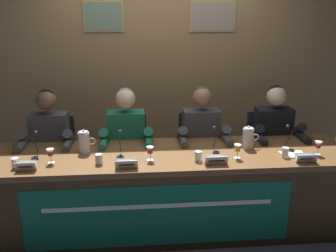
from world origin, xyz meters
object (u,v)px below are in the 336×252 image
nameplate_center_right (216,160)px  chair_far_right (266,155)px  panelist_center_right (202,139)px  water_cup_center_right (198,157)px  chair_center_right (198,157)px  juice_glass_far_right (318,146)px  water_cup_far_left (16,164)px  microphone_far_left (35,150)px  juice_glass_center_left (150,151)px  microphone_far_right (290,143)px  juice_glass_center_right (238,149)px  nameplate_far_left (26,166)px  chair_center_left (128,159)px  water_pitcher_left_side (84,142)px  nameplate_far_right (306,158)px  juice_glass_far_left (50,153)px  water_cup_center_left (99,160)px  water_pitcher_right_side (248,138)px  panelist_far_right (275,137)px  microphone_center_right (216,144)px  water_cup_far_right (285,153)px  panelist_far_left (49,144)px  microphone_center_left (120,149)px  chair_far_left (56,162)px  conference_table (169,182)px  panelist_center_left (127,141)px

nameplate_center_right → chair_far_right: size_ratio=0.21×
panelist_center_right → water_cup_center_right: panelist_center_right is taller
chair_center_right → juice_glass_far_right: (0.92, -0.74, 0.38)m
water_cup_far_left → microphone_far_left: bearing=62.2°
juice_glass_center_left → microphone_far_right: microphone_far_right is taller
juice_glass_center_right → nameplate_far_left: bearing=-176.3°
chair_center_left → water_pitcher_left_side: (-0.36, -0.50, 0.39)m
nameplate_far_right → juice_glass_far_left: bearing=175.4°
juice_glass_center_right → water_cup_center_left: bearing=-178.8°
microphone_far_right → water_pitcher_right_side: microphone_far_right is taller
panelist_far_right → water_cup_far_left: bearing=-165.6°
microphone_center_right → panelist_far_right: panelist_far_right is taller
water_cup_center_right → water_cup_far_right: bearing=1.7°
panelist_far_left → juice_glass_center_right: size_ratio=9.94×
juice_glass_far_right → microphone_far_right: size_ratio=0.57×
juice_glass_center_right → water_pitcher_left_side: (-1.32, 0.26, 0.01)m
juice_glass_far_left → microphone_center_left: size_ratio=0.57×
chair_far_left → juice_glass_far_left: size_ratio=7.29×
water_cup_center_left → chair_center_right: chair_center_right is taller
juice_glass_far_right → water_pitcher_right_side: size_ratio=0.59×
panelist_far_left → microphone_center_left: (0.70, -0.44, 0.09)m
juice_glass_far_left → water_cup_far_left: size_ratio=1.46×
water_cup_center_left → chair_far_right: chair_far_right is taller
nameplate_far_right → water_pitcher_left_side: water_pitcher_left_side is taller
microphone_center_left → microphone_center_right: 0.84m
juice_glass_far_left → juice_glass_center_left: same height
chair_center_left → panelist_center_right: 0.82m
conference_table → panelist_far_right: size_ratio=2.67×
conference_table → chair_far_left: (-1.12, 0.70, -0.06)m
panelist_center_right → juice_glass_center_right: size_ratio=9.94×
conference_table → juice_glass_far_left: (-0.98, -0.03, 0.32)m
panelist_center_left → panelist_center_right: 0.75m
chair_center_right → water_pitcher_left_side: bearing=-155.8°
microphone_center_right → microphone_far_left: bearing=179.9°
water_cup_far_left → chair_center_right: bearing=26.5°
chair_far_right → juice_glass_far_left: bearing=-160.9°
chair_center_left → microphone_far_right: size_ratio=4.18×
panelist_center_right → water_cup_center_right: 0.61m
conference_table → juice_glass_center_right: juice_glass_center_right is taller
chair_far_left → chair_center_left: bearing=0.0°
chair_far_right → juice_glass_far_right: chair_far_right is taller
juice_glass_center_left → microphone_center_left: (-0.25, 0.11, -0.01)m
juice_glass_center_right → microphone_far_right: (0.52, 0.14, -0.01)m
microphone_far_right → water_cup_far_right: bearing=-123.7°
panelist_far_right → panelist_far_left: bearing=180.0°
microphone_center_right → water_pitcher_left_side: bearing=174.8°
panelist_center_left → panelist_center_right: size_ratio=1.00×
water_cup_far_left → panelist_far_right: bearing=14.4°
water_cup_far_right → water_pitcher_right_side: 0.36m
microphone_far_left → chair_center_left: bearing=38.1°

